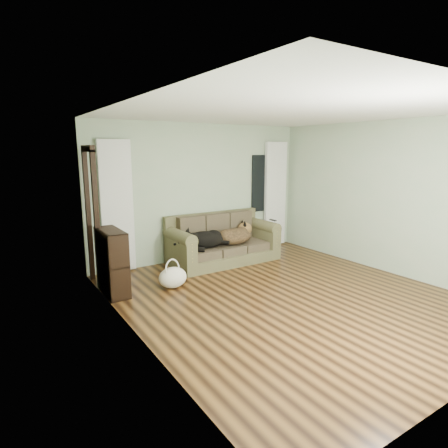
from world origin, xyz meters
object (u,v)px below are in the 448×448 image
dog_black_lab (202,241)px  dog_shepherd (235,236)px  bookshelf (112,261)px  sofa (224,239)px  tote_bag (173,278)px

dog_black_lab → dog_shepherd: 0.69m
dog_black_lab → dog_shepherd: bearing=12.8°
bookshelf → sofa: bearing=16.0°
sofa → bookshelf: bookshelf is taller
sofa → dog_shepherd: sofa is taller
dog_shepherd → tote_bag: dog_shepherd is taller
dog_shepherd → tote_bag: (-1.62, -0.65, -0.33)m
dog_black_lab → bookshelf: 1.82m
dog_shepherd → tote_bag: size_ratio=1.65×
tote_bag → bookshelf: (-0.84, 0.28, 0.34)m
dog_black_lab → tote_bag: size_ratio=1.63×
sofa → dog_black_lab: sofa is taller
sofa → tote_bag: 1.63m
tote_bag → dog_black_lab: bearing=37.0°
dog_shepherd → dog_black_lab: bearing=-5.8°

